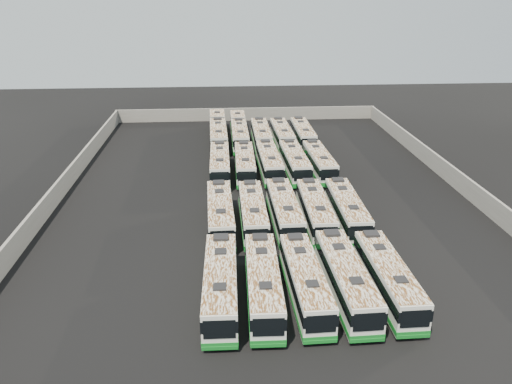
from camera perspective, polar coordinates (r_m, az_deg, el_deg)
name	(u,v)px	position (r m, az deg, el deg)	size (l,w,h in m)	color
ground	(265,201)	(54.17, 1.04, -1.03)	(140.00, 140.00, 0.00)	black
perimeter_wall	(265,192)	(53.75, 1.05, 0.04)	(45.20, 73.20, 2.20)	slate
bus_front_far_left	(221,284)	(36.60, -4.07, -10.48)	(2.57, 11.17, 3.13)	#BBBEB7
bus_front_left	(263,283)	(36.68, 0.83, -10.38)	(2.60, 11.05, 3.10)	#BBBEB7
bus_front_center	(305,282)	(37.08, 5.63, -10.16)	(2.53, 10.82, 3.03)	#BBBEB7
bus_front_right	(346,279)	(37.71, 10.22, -9.73)	(2.62, 11.21, 3.14)	#BBBEB7
bus_front_far_right	(388,278)	(38.60, 14.83, -9.46)	(2.40, 10.80, 3.03)	#BBBEB7
bus_midfront_far_left	(220,214)	(47.40, -4.10, -2.49)	(2.64, 11.15, 3.12)	#BBBEB7
bus_midfront_left	(253,213)	(47.58, -0.37, -2.39)	(2.32, 10.82, 3.04)	#BBBEB7
bus_midfront_center	(284,211)	(47.92, 3.26, -2.18)	(2.51, 11.16, 3.13)	#BBBEB7
bus_midfront_right	(315,211)	(48.28, 6.82, -2.16)	(2.51, 10.97, 3.08)	#BBBEB7
bus_midfront_far_right	(347,210)	(48.92, 10.33, -2.03)	(2.54, 11.01, 3.09)	#BBBEB7
bus_midback_far_left	(220,164)	(61.04, -4.15, 3.20)	(2.33, 10.94, 3.08)	#BBBEB7
bus_midback_left	(245,164)	(61.08, -1.28, 3.25)	(2.46, 10.81, 3.03)	#BBBEB7
bus_midback_center	(269,162)	(61.52, 1.53, 3.42)	(2.53, 11.05, 3.10)	#BBBEB7
bus_midback_right	(295,162)	(61.67, 4.43, 3.41)	(2.60, 11.10, 3.11)	#BBBEB7
bus_midback_far_right	(319,162)	(62.24, 7.24, 3.43)	(2.56, 10.82, 3.03)	#BBBEB7
bus_back_far_left	(218,131)	(75.83, -4.35, 7.01)	(2.71, 17.61, 3.19)	#BBBEB7
bus_back_left	(239,131)	(75.81, -1.95, 7.00)	(2.34, 16.85, 3.05)	#BBBEB7
bus_back_center	(261,136)	(73.03, 0.60, 6.47)	(2.43, 11.17, 3.14)	#BBBEB7
bus_back_right	(282,135)	(73.55, 2.99, 6.52)	(2.52, 10.97, 3.08)	#BBBEB7
bus_back_far_right	(303,134)	(74.03, 5.38, 6.57)	(2.38, 11.02, 3.10)	#BBBEB7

